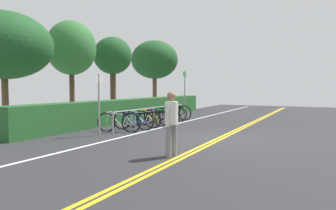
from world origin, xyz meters
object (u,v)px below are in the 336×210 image
bicycle_2 (142,119)px  sign_post_far (185,90)px  bicycle_7 (176,112)px  tree_extra (155,60)px  bicycle_4 (156,117)px  tree_far_right (113,57)px  bicycle_0 (119,122)px  sign_post_near (99,99)px  pedestrian (171,120)px  bicycle_3 (151,118)px  tree_mid (71,48)px  bike_rack (154,112)px  bicycle_1 (133,121)px  bicycle_5 (163,116)px  tree_near_left (4,46)px  bicycle_6 (169,114)px

bicycle_2 → sign_post_far: (4.92, 0.24, 1.20)m
bicycle_7 → tree_extra: 7.29m
bicycle_4 → tree_far_right: bearing=63.9°
bicycle_0 → sign_post_near: bearing=177.1°
bicycle_4 → sign_post_near: size_ratio=0.75×
pedestrian → bicycle_3: bearing=35.0°
tree_mid → bicycle_4: bearing=-76.4°
bicycle_2 → tree_far_right: (3.30, 4.01, 3.08)m
bicycle_3 → bicycle_4: size_ratio=1.06×
bicycle_2 → bike_rack: bearing=1.6°
bicycle_2 → bicycle_7: 3.56m
sign_post_near → tree_extra: bearing=20.4°
bicycle_1 → pedestrian: pedestrian is taller
pedestrian → sign_post_far: (9.18, 3.77, 0.64)m
bicycle_2 → bicycle_5: bearing=2.0°
bicycle_7 → tree_far_right: 4.96m
bicycle_7 → tree_extra: (5.01, 4.17, 3.29)m
bike_rack → bicycle_7: 2.54m
bike_rack → tree_mid: size_ratio=1.21×
bike_rack → tree_near_left: tree_near_left is taller
tree_near_left → tree_extra: tree_extra is taller
bicycle_4 → sign_post_far: 3.74m
pedestrian → tree_mid: 9.46m
bicycle_3 → pedestrian: bearing=-145.0°
bike_rack → tree_far_right: size_ratio=1.31×
bicycle_5 → pedestrian: pedestrian is taller
bicycle_2 → tree_mid: size_ratio=0.33×
tree_near_left → sign_post_near: bearing=-76.2°
sign_post_near → tree_far_right: 7.30m
bicycle_5 → tree_near_left: tree_near_left is taller
bicycle_3 → sign_post_near: bearing=176.0°
bike_rack → bicycle_5: 1.04m
tree_near_left → tree_mid: (3.82, 0.39, 0.35)m
pedestrian → tree_mid: bearing=59.2°
bicycle_4 → bicycle_5: bicycle_5 is taller
bicycle_0 → pedestrian: bearing=-127.7°
bicycle_5 → sign_post_near: (-4.56, 0.09, 0.96)m
sign_post_far → pedestrian: bearing=-157.7°
bicycle_1 → tree_extra: (9.24, 4.31, 3.30)m
bicycle_3 → tree_far_right: (2.62, 4.08, 3.09)m
bicycle_0 → tree_far_right: tree_far_right is taller
bicycle_1 → bicycle_4: 2.07m
pedestrian → tree_far_right: bearing=44.9°
bicycle_3 → tree_far_right: tree_far_right is taller
bicycle_0 → tree_far_right: (4.76, 3.90, 3.06)m
bicycle_6 → tree_extra: 7.86m
bicycle_0 → sign_post_far: bearing=1.2°
bicycle_7 → tree_far_right: size_ratio=0.38×
bicycle_2 → bicycle_3: bicycle_2 is taller
tree_far_right → bicycle_1: bearing=-134.6°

